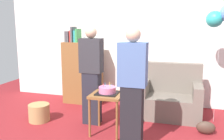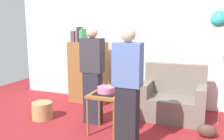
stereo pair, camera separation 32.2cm
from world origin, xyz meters
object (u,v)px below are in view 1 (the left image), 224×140
object	(u,v)px
person_holding_cake	(132,89)
bookshelf	(82,72)
birthday_cake	(107,90)
couch	(170,98)
balloon_bunch	(224,15)
side_table	(107,100)
handbag	(206,128)
wicker_basket	(39,113)
person_blowing_candles	(92,75)

from	to	relation	value
person_holding_cake	bookshelf	bearing A→B (deg)	-54.98
birthday_cake	person_holding_cake	size ratio (longest dim) A/B	0.20
couch	bookshelf	size ratio (longest dim) A/B	0.68
birthday_cake	balloon_bunch	distance (m)	2.22
couch	side_table	bearing A→B (deg)	-130.66
couch	handbag	xyz separation A→B (m)	(0.59, -0.62, -0.24)
bookshelf	wicker_basket	size ratio (longest dim) A/B	4.49
couch	handbag	world-z (taller)	couch
side_table	birthday_cake	world-z (taller)	birthday_cake
bookshelf	side_table	size ratio (longest dim) A/B	2.57
bookshelf	balloon_bunch	xyz separation A→B (m)	(2.63, -0.35, 1.13)
bookshelf	side_table	world-z (taller)	bookshelf
handbag	balloon_bunch	world-z (taller)	balloon_bunch
bookshelf	balloon_bunch	bearing A→B (deg)	-7.61
wicker_basket	side_table	bearing A→B (deg)	-5.40
couch	bookshelf	bearing A→B (deg)	171.06
side_table	person_holding_cake	distance (m)	0.68
birthday_cake	bookshelf	bearing A→B (deg)	126.53
balloon_bunch	birthday_cake	bearing A→B (deg)	-150.14
side_table	wicker_basket	size ratio (longest dim) A/B	1.75
bookshelf	birthday_cake	bearing A→B (deg)	-53.47
bookshelf	person_holding_cake	distance (m)	2.22
wicker_basket	balloon_bunch	xyz separation A→B (m)	(2.95, 0.83, 1.66)
person_blowing_candles	person_holding_cake	distance (m)	1.08
side_table	handbag	xyz separation A→B (m)	(1.46, 0.39, -0.43)
person_blowing_candles	handbag	size ratio (longest dim) A/B	5.82
handbag	wicker_basket	bearing A→B (deg)	-174.37
birthday_cake	person_blowing_candles	size ratio (longest dim) A/B	0.20
balloon_bunch	handbag	bearing A→B (deg)	-109.80
balloon_bunch	wicker_basket	bearing A→B (deg)	-164.23
wicker_basket	balloon_bunch	bearing A→B (deg)	15.77
side_table	handbag	bearing A→B (deg)	15.03
bookshelf	person_holding_cake	xyz separation A→B (m)	(1.43, -1.70, 0.15)
side_table	birthday_cake	bearing A→B (deg)	-59.96
bookshelf	side_table	bearing A→B (deg)	-53.47
handbag	balloon_bunch	distance (m)	1.81
couch	balloon_bunch	size ratio (longest dim) A/B	0.55
person_blowing_candles	wicker_basket	world-z (taller)	person_blowing_candles
couch	person_blowing_candles	size ratio (longest dim) A/B	0.67
birthday_cake	handbag	distance (m)	1.62
handbag	person_holding_cake	bearing A→B (deg)	-141.91
couch	balloon_bunch	xyz separation A→B (m)	(0.79, -0.06, 1.47)
birthday_cake	person_blowing_candles	bearing A→B (deg)	140.41
side_table	person_holding_cake	size ratio (longest dim) A/B	0.39
person_holding_cake	side_table	bearing A→B (deg)	-45.14
person_holding_cake	balloon_bunch	size ratio (longest dim) A/B	0.81
bookshelf	side_table	distance (m)	1.63
handbag	balloon_bunch	bearing A→B (deg)	70.20
birthday_cake	balloon_bunch	size ratio (longest dim) A/B	0.16
wicker_basket	birthday_cake	bearing A→B (deg)	-5.40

